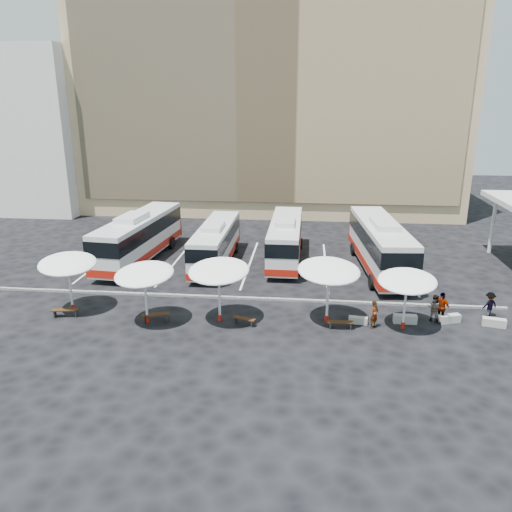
# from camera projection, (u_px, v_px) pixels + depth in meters

# --- Properties ---
(ground) EXTENTS (120.00, 120.00, 0.00)m
(ground) POSITION_uv_depth(u_px,v_px,m) (236.00, 302.00, 32.24)
(ground) COLOR black
(ground) RESTS_ON ground
(sandstone_building) EXTENTS (42.00, 18.25, 29.60)m
(sandstone_building) POSITION_uv_depth(u_px,v_px,m) (273.00, 98.00, 58.68)
(sandstone_building) COLOR tan
(sandstone_building) RESTS_ON ground
(apartment_block) EXTENTS (14.00, 14.00, 18.00)m
(apartment_block) POSITION_uv_depth(u_px,v_px,m) (34.00, 130.00, 58.84)
(apartment_block) COLOR silver
(apartment_block) RESTS_ON ground
(curb_divider) EXTENTS (34.00, 0.25, 0.15)m
(curb_divider) POSITION_uv_depth(u_px,v_px,m) (237.00, 298.00, 32.69)
(curb_divider) COLOR black
(curb_divider) RESTS_ON ground
(bay_lines) EXTENTS (24.15, 12.00, 0.01)m
(bay_lines) POSITION_uv_depth(u_px,v_px,m) (250.00, 263.00, 39.83)
(bay_lines) COLOR white
(bay_lines) RESTS_ON ground
(bus_0) EXTENTS (3.81, 12.69, 3.97)m
(bus_0) POSITION_uv_depth(u_px,v_px,m) (139.00, 236.00, 40.09)
(bus_0) COLOR silver
(bus_0) RESTS_ON ground
(bus_1) EXTENTS (2.58, 10.91, 3.46)m
(bus_1) POSITION_uv_depth(u_px,v_px,m) (216.00, 242.00, 39.16)
(bus_1) COLOR silver
(bus_1) RESTS_ON ground
(bus_2) EXTENTS (2.69, 11.33, 3.59)m
(bus_2) POSITION_uv_depth(u_px,v_px,m) (285.00, 238.00, 40.16)
(bus_2) COLOR silver
(bus_2) RESTS_ON ground
(bus_3) EXTENTS (3.71, 12.91, 4.04)m
(bus_3) POSITION_uv_depth(u_px,v_px,m) (380.00, 244.00, 37.78)
(bus_3) COLOR silver
(bus_3) RESTS_ON ground
(sunshade_0) EXTENTS (4.52, 4.55, 3.57)m
(sunshade_0) POSITION_uv_depth(u_px,v_px,m) (68.00, 264.00, 30.03)
(sunshade_0) COLOR silver
(sunshade_0) RESTS_ON ground
(sunshade_1) EXTENTS (4.10, 4.13, 3.54)m
(sunshade_1) POSITION_uv_depth(u_px,v_px,m) (144.00, 274.00, 28.33)
(sunshade_1) COLOR silver
(sunshade_1) RESTS_ON ground
(sunshade_2) EXTENTS (4.07, 4.11, 3.69)m
(sunshade_2) POSITION_uv_depth(u_px,v_px,m) (219.00, 271.00, 28.49)
(sunshade_2) COLOR silver
(sunshade_2) RESTS_ON ground
(sunshade_3) EXTENTS (4.42, 4.46, 3.75)m
(sunshade_3) POSITION_uv_depth(u_px,v_px,m) (329.00, 271.00, 28.36)
(sunshade_3) COLOR silver
(sunshade_3) RESTS_ON ground
(sunshade_4) EXTENTS (3.92, 3.95, 3.38)m
(sunshade_4) POSITION_uv_depth(u_px,v_px,m) (407.00, 281.00, 27.65)
(sunshade_4) COLOR silver
(sunshade_4) RESTS_ON ground
(wood_bench_0) EXTENTS (1.62, 0.70, 0.48)m
(wood_bench_0) POSITION_uv_depth(u_px,v_px,m) (65.00, 311.00, 29.93)
(wood_bench_0) COLOR black
(wood_bench_0) RESTS_ON ground
(wood_bench_1) EXTENTS (1.69, 0.83, 0.50)m
(wood_bench_1) POSITION_uv_depth(u_px,v_px,m) (156.00, 316.00, 29.23)
(wood_bench_1) COLOR black
(wood_bench_1) RESTS_ON ground
(wood_bench_2) EXTENTS (1.42, 0.81, 0.42)m
(wood_bench_2) POSITION_uv_depth(u_px,v_px,m) (244.00, 320.00, 28.87)
(wood_bench_2) COLOR black
(wood_bench_2) RESTS_ON ground
(wood_bench_3) EXTENTS (1.46, 0.42, 0.44)m
(wood_bench_3) POSITION_uv_depth(u_px,v_px,m) (340.00, 323.00, 28.37)
(wood_bench_3) COLOR black
(wood_bench_3) RESTS_ON ground
(conc_bench_0) EXTENTS (1.12, 0.48, 0.41)m
(conc_bench_0) POSITION_uv_depth(u_px,v_px,m) (358.00, 320.00, 29.07)
(conc_bench_0) COLOR gray
(conc_bench_0) RESTS_ON ground
(conc_bench_1) EXTENTS (1.34, 0.46, 0.50)m
(conc_bench_1) POSITION_uv_depth(u_px,v_px,m) (405.00, 319.00, 29.11)
(conc_bench_1) COLOR gray
(conc_bench_1) RESTS_ON ground
(conc_bench_2) EXTENTS (1.33, 0.80, 0.47)m
(conc_bench_2) POSITION_uv_depth(u_px,v_px,m) (450.00, 319.00, 29.21)
(conc_bench_2) COLOR gray
(conc_bench_2) RESTS_ON ground
(conc_bench_3) EXTENTS (1.34, 0.69, 0.48)m
(conc_bench_3) POSITION_uv_depth(u_px,v_px,m) (494.00, 322.00, 28.70)
(conc_bench_3) COLOR gray
(conc_bench_3) RESTS_ON ground
(passenger_0) EXTENTS (0.68, 0.71, 1.63)m
(passenger_0) POSITION_uv_depth(u_px,v_px,m) (374.00, 315.00, 28.33)
(passenger_0) COLOR black
(passenger_0) RESTS_ON ground
(passenger_1) EXTENTS (0.99, 0.91, 1.65)m
(passenger_1) POSITION_uv_depth(u_px,v_px,m) (434.00, 308.00, 29.20)
(passenger_1) COLOR black
(passenger_1) RESTS_ON ground
(passenger_2) EXTENTS (1.11, 1.10, 1.88)m
(passenger_2) POSITION_uv_depth(u_px,v_px,m) (441.00, 308.00, 29.00)
(passenger_2) COLOR black
(passenger_2) RESTS_ON ground
(passenger_3) EXTENTS (1.16, 0.94, 1.57)m
(passenger_3) POSITION_uv_depth(u_px,v_px,m) (489.00, 305.00, 29.79)
(passenger_3) COLOR black
(passenger_3) RESTS_ON ground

